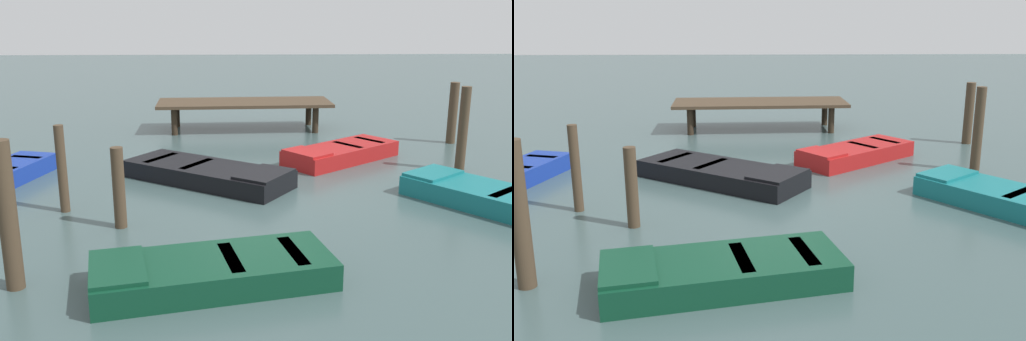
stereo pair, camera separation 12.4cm
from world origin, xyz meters
TOP-DOWN VIEW (x-y plane):
  - ground_plane at (0.00, 0.00)m, footprint 80.00×80.00m
  - dock_segment at (-0.15, 6.42)m, footprint 5.74×2.18m
  - rowboat_dark_green at (-0.83, -4.96)m, footprint 3.69×2.13m
  - rowboat_teal at (4.68, -1.69)m, footprint 3.24×3.60m
  - rowboat_black at (-1.10, 0.29)m, footprint 4.11×3.43m
  - rowboat_red at (2.31, 2.16)m, footprint 3.36×3.03m
  - mooring_piling_near_left at (-3.85, -1.64)m, footprint 0.19×0.19m
  - mooring_piling_near_right at (-3.64, -4.96)m, footprint 0.26×0.26m
  - mooring_piling_far_left at (5.11, 1.11)m, footprint 0.24×0.24m
  - mooring_piling_mid_right at (-2.58, -2.56)m, footprint 0.22×0.22m
  - mooring_piling_far_right at (5.99, 4.17)m, footprint 0.27×0.27m

SIDE VIEW (x-z plane):
  - ground_plane at x=0.00m, z-range 0.00..0.00m
  - rowboat_black at x=-1.10m, z-range -0.01..0.45m
  - rowboat_teal at x=4.68m, z-range -0.01..0.45m
  - rowboat_dark_green at x=-0.83m, z-range -0.01..0.45m
  - rowboat_red at x=2.31m, z-range -0.01..0.45m
  - mooring_piling_mid_right at x=-2.58m, z-range 0.00..1.51m
  - dock_segment at x=-0.15m, z-range 0.37..1.32m
  - mooring_piling_near_left at x=-3.85m, z-range 0.00..1.74m
  - mooring_piling_far_right at x=5.99m, z-range 0.00..1.82m
  - mooring_piling_far_left at x=5.11m, z-range 0.00..2.09m
  - mooring_piling_near_right at x=-3.64m, z-range 0.00..2.18m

